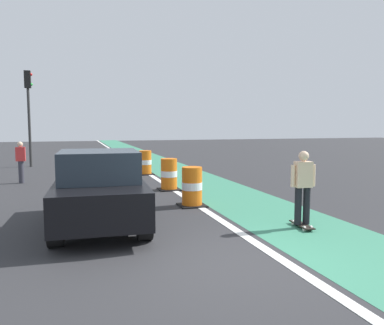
{
  "coord_description": "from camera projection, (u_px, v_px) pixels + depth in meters",
  "views": [
    {
      "loc": [
        -2.36,
        -5.6,
        2.25
      ],
      "look_at": [
        1.09,
        5.52,
        1.1
      ],
      "focal_mm": 35.77,
      "sensor_mm": 36.0,
      "label": 1
    }
  ],
  "objects": [
    {
      "name": "lane_divider_stripe",
      "position": [
        147.0,
        173.0,
        17.91
      ],
      "size": [
        0.2,
        80.0,
        0.01
      ],
      "primitive_type": "cube",
      "color": "silver",
      "rests_on": "ground"
    },
    {
      "name": "traffic_barrel_front",
      "position": [
        192.0,
        187.0,
        10.59
      ],
      "size": [
        0.73,
        0.73,
        1.09
      ],
      "color": "orange",
      "rests_on": "ground"
    },
    {
      "name": "skateboarder_on_lane",
      "position": [
        303.0,
        187.0,
        8.29
      ],
      "size": [
        0.57,
        0.82,
        1.69
      ],
      "color": "black",
      "rests_on": "ground"
    },
    {
      "name": "traffic_barrel_back",
      "position": [
        145.0,
        163.0,
        17.35
      ],
      "size": [
        0.73,
        0.73,
        1.09
      ],
      "color": "orange",
      "rests_on": "ground"
    },
    {
      "name": "traffic_light_corner",
      "position": [
        29.0,
        101.0,
        20.32
      ],
      "size": [
        0.41,
        0.32,
        5.1
      ],
      "color": "#2D2D2D",
      "rests_on": "ground"
    },
    {
      "name": "traffic_barrel_mid",
      "position": [
        169.0,
        175.0,
        13.23
      ],
      "size": [
        0.73,
        0.73,
        1.09
      ],
      "color": "orange",
      "rests_on": "ground"
    },
    {
      "name": "pedestrian_crossing",
      "position": [
        21.0,
        161.0,
        14.71
      ],
      "size": [
        0.34,
        0.2,
        1.61
      ],
      "color": "#33333D",
      "rests_on": "ground"
    },
    {
      "name": "parked_sedan_nearest",
      "position": [
        100.0,
        190.0,
        8.38
      ],
      "size": [
        2.08,
        4.19,
        1.7
      ],
      "color": "black",
      "rests_on": "ground"
    },
    {
      "name": "ground_plane",
      "position": [
        228.0,
        263.0,
        6.24
      ],
      "size": [
        100.0,
        100.0,
        0.0
      ],
      "primitive_type": "plane",
      "color": "#2D2D30"
    },
    {
      "name": "bike_lane_strip",
      "position": [
        178.0,
        172.0,
        18.35
      ],
      "size": [
        2.5,
        80.0,
        0.01
      ],
      "primitive_type": "cube",
      "color": "#387F60",
      "rests_on": "ground"
    }
  ]
}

